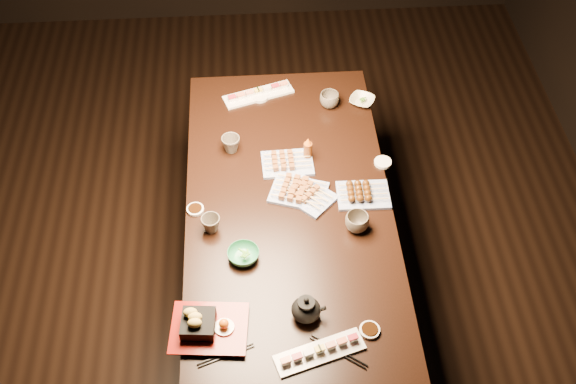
{
  "coord_description": "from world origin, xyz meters",
  "views": [
    {
      "loc": [
        0.03,
        -2.15,
        3.13
      ],
      "look_at": [
        0.17,
        -0.02,
        0.77
      ],
      "focal_mm": 45.0,
      "sensor_mm": 36.0,
      "label": 1
    }
  ],
  "objects_px": {
    "dining_table": "(289,255)",
    "edamame_bowl_green": "(243,255)",
    "yakitori_plate_center": "(299,189)",
    "teacup_mid_right": "(357,222)",
    "sushi_platter_far": "(258,92)",
    "yakitori_plate_right": "(308,192)",
    "tempura_tray": "(208,323)",
    "edamame_bowl_cream": "(362,101)",
    "teacup_near_left": "(211,224)",
    "yakitori_plate_left": "(287,160)",
    "sushi_platter_near": "(320,350)",
    "teacup_far_right": "(329,100)",
    "teacup_far_left": "(231,144)",
    "teapot": "(306,308)",
    "condiment_bottle": "(308,148)"
  },
  "relations": [
    {
      "from": "teacup_mid_right",
      "to": "teacup_far_left",
      "type": "distance_m",
      "value": 0.73
    },
    {
      "from": "teapot",
      "to": "condiment_bottle",
      "type": "distance_m",
      "value": 0.86
    },
    {
      "from": "yakitori_plate_center",
      "to": "edamame_bowl_green",
      "type": "distance_m",
      "value": 0.42
    },
    {
      "from": "sushi_platter_far",
      "to": "tempura_tray",
      "type": "height_order",
      "value": "tempura_tray"
    },
    {
      "from": "edamame_bowl_cream",
      "to": "teacup_far_left",
      "type": "xyz_separation_m",
      "value": [
        -0.66,
        -0.3,
        0.03
      ]
    },
    {
      "from": "edamame_bowl_green",
      "to": "tempura_tray",
      "type": "xyz_separation_m",
      "value": [
        -0.14,
        -0.34,
        0.03
      ]
    },
    {
      "from": "sushi_platter_far",
      "to": "teacup_far_right",
      "type": "xyz_separation_m",
      "value": [
        0.35,
        -0.1,
        0.02
      ]
    },
    {
      "from": "dining_table",
      "to": "yakitori_plate_center",
      "type": "relative_size",
      "value": 7.39
    },
    {
      "from": "yakitori_plate_center",
      "to": "tempura_tray",
      "type": "bearing_deg",
      "value": -101.34
    },
    {
      "from": "teacup_mid_right",
      "to": "teacup_far_right",
      "type": "relative_size",
      "value": 1.05
    },
    {
      "from": "dining_table",
      "to": "sushi_platter_near",
      "type": "distance_m",
      "value": 0.85
    },
    {
      "from": "tempura_tray",
      "to": "teacup_near_left",
      "type": "distance_m",
      "value": 0.5
    },
    {
      "from": "yakitori_plate_center",
      "to": "teacup_mid_right",
      "type": "xyz_separation_m",
      "value": [
        0.23,
        -0.21,
        0.01
      ]
    },
    {
      "from": "edamame_bowl_green",
      "to": "teacup_far_right",
      "type": "relative_size",
      "value": 1.37
    },
    {
      "from": "tempura_tray",
      "to": "teacup_far_right",
      "type": "xyz_separation_m",
      "value": [
        0.59,
        1.26,
        -0.02
      ]
    },
    {
      "from": "dining_table",
      "to": "sushi_platter_far",
      "type": "bearing_deg",
      "value": 110.21
    },
    {
      "from": "yakitori_plate_right",
      "to": "teapot",
      "type": "height_order",
      "value": "teapot"
    },
    {
      "from": "sushi_platter_far",
      "to": "teacup_far_right",
      "type": "relative_size",
      "value": 3.69
    },
    {
      "from": "yakitori_plate_left",
      "to": "tempura_tray",
      "type": "bearing_deg",
      "value": -114.5
    },
    {
      "from": "sushi_platter_far",
      "to": "yakitori_plate_right",
      "type": "height_order",
      "value": "yakitori_plate_right"
    },
    {
      "from": "sushi_platter_near",
      "to": "edamame_bowl_cream",
      "type": "distance_m",
      "value": 1.43
    },
    {
      "from": "dining_table",
      "to": "teacup_far_left",
      "type": "distance_m",
      "value": 0.6
    },
    {
      "from": "yakitori_plate_center",
      "to": "yakitori_plate_left",
      "type": "height_order",
      "value": "yakitori_plate_center"
    },
    {
      "from": "teacup_mid_right",
      "to": "teacup_far_right",
      "type": "height_order",
      "value": "teacup_mid_right"
    },
    {
      "from": "sushi_platter_far",
      "to": "edamame_bowl_cream",
      "type": "distance_m",
      "value": 0.52
    },
    {
      "from": "yakitori_plate_center",
      "to": "teacup_far_left",
      "type": "distance_m",
      "value": 0.42
    },
    {
      "from": "sushi_platter_near",
      "to": "yakitori_plate_right",
      "type": "distance_m",
      "value": 0.78
    },
    {
      "from": "yakitori_plate_right",
      "to": "teacup_mid_right",
      "type": "bearing_deg",
      "value": -1.55
    },
    {
      "from": "sushi_platter_near",
      "to": "teapot",
      "type": "bearing_deg",
      "value": 85.62
    },
    {
      "from": "condiment_bottle",
      "to": "sushi_platter_far",
      "type": "bearing_deg",
      "value": 114.63
    },
    {
      "from": "sushi_platter_near",
      "to": "edamame_bowl_cream",
      "type": "bearing_deg",
      "value": 58.82
    },
    {
      "from": "teacup_near_left",
      "to": "condiment_bottle",
      "type": "height_order",
      "value": "condiment_bottle"
    },
    {
      "from": "yakitori_plate_center",
      "to": "edamame_bowl_green",
      "type": "height_order",
      "value": "yakitori_plate_center"
    },
    {
      "from": "teacup_near_left",
      "to": "tempura_tray",
      "type": "bearing_deg",
      "value": -90.67
    },
    {
      "from": "yakitori_plate_left",
      "to": "yakitori_plate_center",
      "type": "bearing_deg",
      "value": -80.64
    },
    {
      "from": "yakitori_plate_right",
      "to": "edamame_bowl_cream",
      "type": "distance_m",
      "value": 0.69
    },
    {
      "from": "dining_table",
      "to": "tempura_tray",
      "type": "height_order",
      "value": "tempura_tray"
    },
    {
      "from": "sushi_platter_near",
      "to": "teacup_mid_right",
      "type": "bearing_deg",
      "value": 52.73
    },
    {
      "from": "teacup_far_left",
      "to": "teacup_far_right",
      "type": "xyz_separation_m",
      "value": [
        0.49,
        0.29,
        -0.0
      ]
    },
    {
      "from": "edamame_bowl_green",
      "to": "teacup_near_left",
      "type": "bearing_deg",
      "value": 129.71
    },
    {
      "from": "dining_table",
      "to": "edamame_bowl_green",
      "type": "xyz_separation_m",
      "value": [
        -0.21,
        -0.29,
        0.4
      ]
    },
    {
      "from": "yakitori_plate_center",
      "to": "sushi_platter_far",
      "type": "bearing_deg",
      "value": 121.28
    },
    {
      "from": "teacup_mid_right",
      "to": "teacup_far_right",
      "type": "bearing_deg",
      "value": 92.37
    },
    {
      "from": "dining_table",
      "to": "teapot",
      "type": "height_order",
      "value": "teapot"
    },
    {
      "from": "teacup_far_right",
      "to": "condiment_bottle",
      "type": "height_order",
      "value": "condiment_bottle"
    },
    {
      "from": "tempura_tray",
      "to": "sushi_platter_near",
      "type": "bearing_deg",
      "value": -11.61
    },
    {
      "from": "teacup_far_left",
      "to": "sushi_platter_far",
      "type": "bearing_deg",
      "value": 69.9
    },
    {
      "from": "yakitori_plate_right",
      "to": "teapot",
      "type": "bearing_deg",
      "value": -51.54
    },
    {
      "from": "yakitori_plate_left",
      "to": "teacup_far_left",
      "type": "relative_size",
      "value": 2.69
    },
    {
      "from": "teacup_far_left",
      "to": "yakitori_plate_center",
      "type": "bearing_deg",
      "value": -45.08
    }
  ]
}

